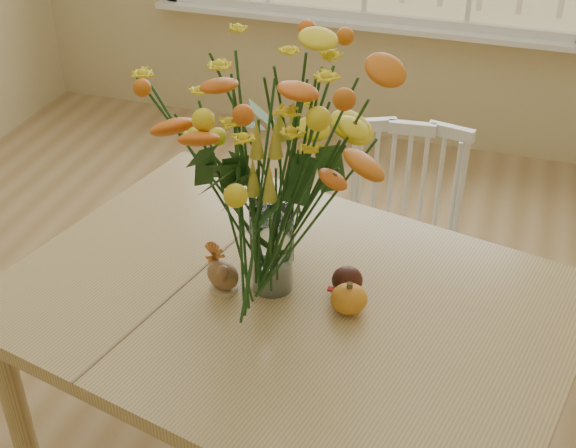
% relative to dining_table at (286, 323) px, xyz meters
% --- Properties ---
extents(floor, '(4.00, 4.50, 0.01)m').
position_rel_dining_table_xyz_m(floor, '(-0.38, 0.30, -0.70)').
color(floor, '#9B7A4B').
rests_on(floor, ground).
extents(dining_table, '(1.66, 1.34, 0.79)m').
position_rel_dining_table_xyz_m(dining_table, '(0.00, 0.00, 0.00)').
color(dining_table, tan).
rests_on(dining_table, floor).
extents(windsor_chair, '(0.46, 0.44, 0.90)m').
position_rel_dining_table_xyz_m(windsor_chair, '(0.18, 0.78, -0.19)').
color(windsor_chair, white).
rests_on(windsor_chair, floor).
extents(flower_vase, '(0.53, 0.53, 0.64)m').
position_rel_dining_table_xyz_m(flower_vase, '(-0.05, 0.03, 0.47)').
color(flower_vase, white).
rests_on(flower_vase, dining_table).
extents(pumpkin, '(0.10, 0.10, 0.07)m').
position_rel_dining_table_xyz_m(pumpkin, '(0.17, -0.01, 0.13)').
color(pumpkin, orange).
rests_on(pumpkin, dining_table).
extents(turkey_figurine, '(0.12, 0.11, 0.12)m').
position_rel_dining_table_xyz_m(turkey_figurine, '(-0.17, -0.02, 0.14)').
color(turkey_figurine, '#CCB78C').
rests_on(turkey_figurine, dining_table).
extents(dark_gourd, '(0.13, 0.12, 0.07)m').
position_rel_dining_table_xyz_m(dark_gourd, '(0.15, 0.07, 0.13)').
color(dark_gourd, '#38160F').
rests_on(dark_gourd, dining_table).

